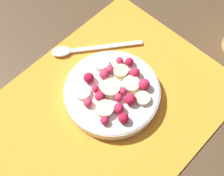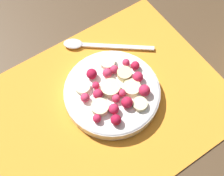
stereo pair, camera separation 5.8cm
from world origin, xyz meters
TOP-DOWN VIEW (x-y plane):
  - ground_plane at (0.00, 0.00)m, footprint 3.00×3.00m
  - placemat at (0.00, 0.00)m, footprint 0.46×0.36m
  - fruit_bowl at (0.02, 0.01)m, footprint 0.18×0.18m
  - spoon at (0.05, 0.13)m, footprint 0.16×0.13m

SIDE VIEW (x-z plane):
  - ground_plane at x=0.00m, z-range 0.00..0.00m
  - placemat at x=0.00m, z-range 0.00..0.01m
  - spoon at x=0.05m, z-range 0.01..0.01m
  - fruit_bowl at x=0.02m, z-range 0.00..0.04m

